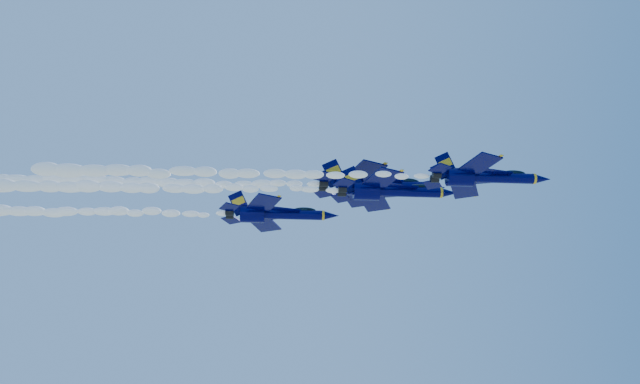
{
  "coord_description": "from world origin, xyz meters",
  "views": [
    {
      "loc": [
        -10.5,
        -79.8,
        113.53
      ],
      "look_at": [
        -5.87,
        -0.4,
        152.95
      ],
      "focal_mm": 35.0,
      "sensor_mm": 36.0,
      "label": 1
    }
  ],
  "objects": [
    {
      "name": "jet_lead",
      "position": [
        13.83,
        -12.43,
        149.64
      ],
      "size": [
        15.12,
        12.4,
        5.62
      ],
      "color": "#000038"
    },
    {
      "name": "smoke_trail_jet_second",
      "position": [
        -27.81,
        -4.95,
        150.7
      ],
      "size": [
        48.39,
        1.96,
        1.76
      ],
      "primitive_type": "ellipsoid",
      "color": "white"
    },
    {
      "name": "smoke_trail_jet_fourth",
      "position": [
        -44.5,
        12.98,
        154.96
      ],
      "size": [
        48.39,
        2.21,
        1.99
      ],
      "primitive_type": "ellipsoid",
      "color": "white"
    },
    {
      "name": "smoke_trail_jet_lead",
      "position": [
        -16.83,
        -12.43,
        149.23
      ],
      "size": [
        48.39,
        1.81,
        1.63
      ],
      "primitive_type": "ellipsoid",
      "color": "white"
    },
    {
      "name": "jet_fourth",
      "position": [
        -12.41,
        12.98,
        155.41
      ],
      "size": [
        18.47,
        15.15,
        6.86
      ],
      "color": "#000038"
    },
    {
      "name": "jet_third",
      "position": [
        2.45,
        2.81,
        155.9
      ],
      "size": [
        19.08,
        15.65,
        7.09
      ],
      "color": "#000038"
    },
    {
      "name": "smoke_trail_jet_third",
      "position": [
        -29.9,
        2.81,
        155.45
      ],
      "size": [
        48.39,
        2.28,
        2.05
      ],
      "primitive_type": "ellipsoid",
      "color": "white"
    },
    {
      "name": "jet_second",
      "position": [
        3.39,
        -4.95,
        151.13
      ],
      "size": [
        16.39,
        13.44,
        6.09
      ],
      "color": "#000038"
    }
  ]
}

